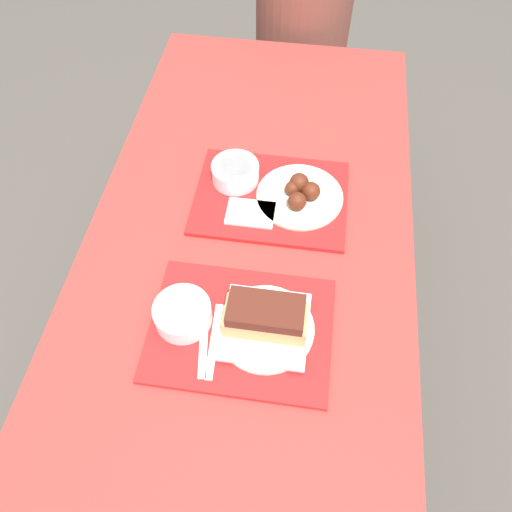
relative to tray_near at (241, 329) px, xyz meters
The scene contains 14 objects.
ground_plane 0.78m from the tray_near, 96.69° to the left, with size 12.00×12.00×0.00m, color #4C4742.
picnic_table 0.21m from the tray_near, 96.69° to the left, with size 0.79×1.79×0.75m.
picnic_bench_far 1.35m from the tray_near, 90.92° to the left, with size 0.75×0.28×0.44m.
tray_near is the anchor object (origin of this frame).
tray_far 0.38m from the tray_near, 87.52° to the left, with size 0.38×0.29×0.01m.
bowl_coleslaw_near 0.13m from the tray_near, behind, with size 0.12×0.12×0.05m.
brisket_sandwich_plate 0.07m from the tray_near, ahead, with size 0.21×0.21×0.09m.
plastic_fork_near 0.08m from the tray_near, 151.99° to the right, with size 0.04×0.17×0.00m.
plastic_knife_near 0.06m from the tray_near, 142.43° to the right, with size 0.02×0.17×0.00m.
condiment_packet 0.07m from the tray_near, 70.87° to the left, with size 0.04×0.03×0.01m.
bowl_coleslaw_far 0.43m from the tray_near, 100.98° to the left, with size 0.12×0.12×0.05m.
wings_plate_far 0.39m from the tray_near, 76.77° to the left, with size 0.22×0.22×0.06m.
napkin_far 0.31m from the tray_near, 94.78° to the left, with size 0.12×0.08×0.01m.
person_seated_across 1.30m from the tray_near, 89.12° to the left, with size 0.35×0.35×0.66m.
Camera 1 is at (0.12, -0.65, 1.71)m, focal length 35.00 mm.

